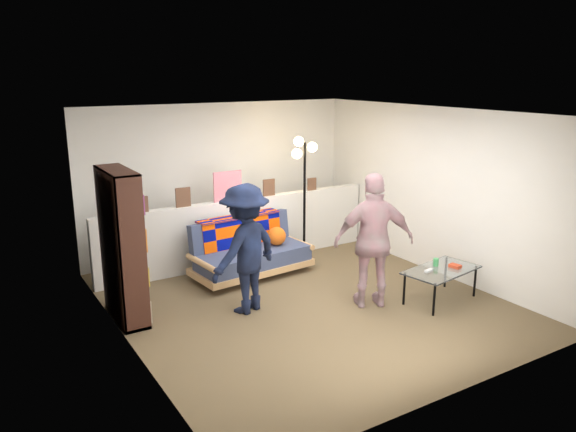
% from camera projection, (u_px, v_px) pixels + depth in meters
% --- Properties ---
extents(ground, '(5.00, 5.00, 0.00)m').
position_uv_depth(ground, '(304.00, 301.00, 7.22)').
color(ground, brown).
rests_on(ground, ground).
extents(room_shell, '(4.60, 5.05, 2.45)m').
position_uv_depth(room_shell, '(285.00, 168.00, 7.19)').
color(room_shell, silver).
rests_on(room_shell, ground).
extents(half_wall_ledge, '(4.45, 0.15, 1.00)m').
position_uv_depth(half_wall_ledge, '(240.00, 231.00, 8.58)').
color(half_wall_ledge, silver).
rests_on(half_wall_ledge, ground).
extents(ledge_decor, '(2.97, 0.02, 0.45)m').
position_uv_depth(ledge_decor, '(226.00, 190.00, 8.28)').
color(ledge_decor, brown).
rests_on(ledge_decor, half_wall_ledge).
extents(futon_sofa, '(1.78, 0.97, 0.74)m').
position_uv_depth(futon_sofa, '(251.00, 252.00, 8.10)').
color(futon_sofa, tan).
rests_on(futon_sofa, ground).
extents(bookshelf, '(0.30, 0.90, 1.81)m').
position_uv_depth(bookshelf, '(122.00, 251.00, 6.54)').
color(bookshelf, black).
rests_on(bookshelf, ground).
extents(coffee_table, '(1.09, 0.72, 0.53)m').
position_uv_depth(coffee_table, '(441.00, 271.00, 7.17)').
color(coffee_table, black).
rests_on(coffee_table, ground).
extents(floor_lamp, '(0.44, 0.37, 1.91)m').
position_uv_depth(floor_lamp, '(303.00, 173.00, 8.58)').
color(floor_lamp, black).
rests_on(floor_lamp, ground).
extents(person_left, '(1.17, 0.93, 1.59)m').
position_uv_depth(person_left, '(245.00, 249.00, 6.77)').
color(person_left, black).
rests_on(person_left, ground).
extents(person_right, '(1.08, 0.80, 1.70)m').
position_uv_depth(person_right, '(374.00, 241.00, 6.91)').
color(person_right, pink).
rests_on(person_right, ground).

